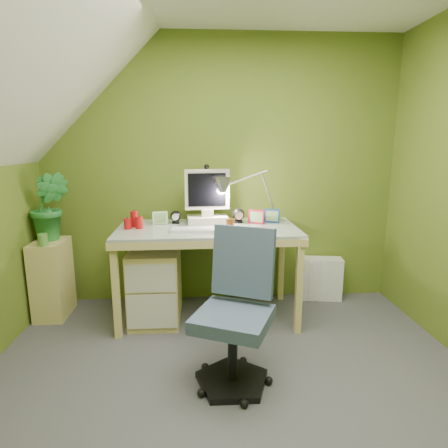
{
  "coord_description": "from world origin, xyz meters",
  "views": [
    {
      "loc": [
        -0.17,
        -1.82,
        1.45
      ],
      "look_at": [
        0.0,
        1.0,
        0.85
      ],
      "focal_mm": 30.0,
      "sensor_mm": 36.0,
      "label": 1
    }
  ],
  "objects": [
    {
      "name": "desk",
      "position": [
        -0.12,
        1.18,
        0.39
      ],
      "size": [
        1.48,
        0.77,
        0.79
      ],
      "primitive_type": null,
      "rotation": [
        0.0,
        0.0,
        0.02
      ],
      "color": "#D0BC6D",
      "rests_on": "floor"
    },
    {
      "name": "monitor",
      "position": [
        -0.12,
        1.36,
        1.07
      ],
      "size": [
        0.43,
        0.28,
        0.56
      ],
      "primitive_type": null,
      "rotation": [
        0.0,
        0.0,
        0.1
      ],
      "color": "beige",
      "rests_on": "desk"
    },
    {
      "name": "task_chair",
      "position": [
        0.01,
        0.24,
        0.44
      ],
      "size": [
        0.64,
        0.64,
        0.88
      ],
      "primitive_type": null,
      "rotation": [
        0.0,
        0.0,
        -0.41
      ],
      "color": "#3E4F66",
      "rests_on": "floor"
    },
    {
      "name": "desk_lamp",
      "position": [
        0.33,
        1.36,
        1.11
      ],
      "size": [
        0.61,
        0.27,
        0.65
      ],
      "primitive_type": null,
      "rotation": [
        0.0,
        0.0,
        -0.02
      ],
      "color": "#B9B9BD",
      "rests_on": "desk"
    },
    {
      "name": "photo_frame_blue",
      "position": [
        0.44,
        1.34,
        0.84
      ],
      "size": [
        0.13,
        0.07,
        0.12
      ],
      "primitive_type": "cube",
      "rotation": [
        0.0,
        0.0,
        -0.36
      ],
      "color": "navy",
      "rests_on": "desk"
    },
    {
      "name": "wall_back",
      "position": [
        0.0,
        1.6,
        1.2
      ],
      "size": [
        3.2,
        0.01,
        2.4
      ],
      "primitive_type": "cube",
      "color": "#5E7423",
      "rests_on": "floor"
    },
    {
      "name": "photo_frame_green",
      "position": [
        -0.52,
        1.32,
        0.84
      ],
      "size": [
        0.13,
        0.04,
        0.11
      ],
      "primitive_type": "cube",
      "rotation": [
        0.0,
        0.0,
        0.17
      ],
      "color": "#B5E19A",
      "rests_on": "desk"
    },
    {
      "name": "speaker_right",
      "position": [
        0.15,
        1.34,
        0.85
      ],
      "size": [
        0.12,
        0.12,
        0.13
      ],
      "primitive_type": null,
      "rotation": [
        0.0,
        0.0,
        0.12
      ],
      "color": "black",
      "rests_on": "desk"
    },
    {
      "name": "mousepad",
      "position": [
        0.26,
        1.04,
        0.79
      ],
      "size": [
        0.25,
        0.19,
        0.01
      ],
      "primitive_type": "cube",
      "rotation": [
        0.0,
        0.0,
        0.11
      ],
      "color": "#DC4F22",
      "rests_on": "desk"
    },
    {
      "name": "candle_cluster",
      "position": [
        -0.72,
        1.19,
        0.85
      ],
      "size": [
        0.19,
        0.18,
        0.13
      ],
      "primitive_type": null,
      "rotation": [
        0.0,
        0.0,
        0.14
      ],
      "color": "#B51012",
      "rests_on": "desk"
    },
    {
      "name": "keyboard",
      "position": [
        -0.2,
        1.04,
        0.8
      ],
      "size": [
        0.42,
        0.16,
        0.02
      ],
      "primitive_type": "cube",
      "rotation": [
        0.0,
        0.0,
        -0.07
      ],
      "color": "white",
      "rests_on": "desk"
    },
    {
      "name": "side_ledge",
      "position": [
        -1.45,
        1.28,
        0.33
      ],
      "size": [
        0.25,
        0.38,
        0.66
      ],
      "primitive_type": "cube",
      "color": "#D2C06E",
      "rests_on": "floor"
    },
    {
      "name": "green_cup",
      "position": [
        -1.43,
        1.13,
        0.71
      ],
      "size": [
        0.09,
        0.09,
        0.1
      ],
      "primitive_type": "cylinder",
      "rotation": [
        0.0,
        0.0,
        0.26
      ],
      "color": "#5C963E",
      "rests_on": "side_ledge"
    },
    {
      "name": "speaker_left",
      "position": [
        -0.39,
        1.34,
        0.84
      ],
      "size": [
        0.11,
        0.11,
        0.11
      ],
      "primitive_type": null,
      "rotation": [
        0.0,
        0.0,
        0.24
      ],
      "color": "black",
      "rests_on": "desk"
    },
    {
      "name": "photo_frame_red",
      "position": [
        0.3,
        1.3,
        0.85
      ],
      "size": [
        0.13,
        0.08,
        0.12
      ],
      "primitive_type": "cube",
      "rotation": [
        0.0,
        0.0,
        -0.44
      ],
      "color": "#AF1231",
      "rests_on": "desk"
    },
    {
      "name": "radiator",
      "position": [
        0.94,
        1.5,
        0.2
      ],
      "size": [
        0.42,
        0.21,
        0.4
      ],
      "primitive_type": "cube",
      "rotation": [
        0.0,
        0.0,
        -0.13
      ],
      "color": "white",
      "rests_on": "floor"
    },
    {
      "name": "slope_ceiling",
      "position": [
        -1.0,
        0.0,
        1.85
      ],
      "size": [
        1.1,
        3.2,
        1.1
      ],
      "primitive_type": "cube",
      "color": "white",
      "rests_on": "wall_left"
    },
    {
      "name": "floor",
      "position": [
        0.0,
        0.0,
        -0.01
      ],
      "size": [
        3.2,
        3.2,
        0.01
      ],
      "primitive_type": "cube",
      "color": "#4B4B50",
      "rests_on": "ground"
    },
    {
      "name": "amber_tumbler",
      "position": [
        0.06,
        1.1,
        0.83
      ],
      "size": [
        0.07,
        0.07,
        0.08
      ],
      "primitive_type": "cylinder",
      "rotation": [
        0.0,
        0.0,
        0.0
      ],
      "color": "#995116",
      "rests_on": "desk"
    },
    {
      "name": "mouse",
      "position": [
        0.26,
        1.04,
        0.81
      ],
      "size": [
        0.12,
        0.09,
        0.04
      ],
      "primitive_type": "ellipsoid",
      "rotation": [
        0.0,
        0.0,
        -0.15
      ],
      "color": "silver",
      "rests_on": "mousepad"
    },
    {
      "name": "potted_plant",
      "position": [
        -1.43,
        1.33,
        0.95
      ],
      "size": [
        0.33,
        0.28,
        0.57
      ],
      "primitive_type": "imported",
      "rotation": [
        0.0,
        0.0,
        0.08
      ],
      "color": "#2A7F36",
      "rests_on": "side_ledge"
    }
  ]
}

